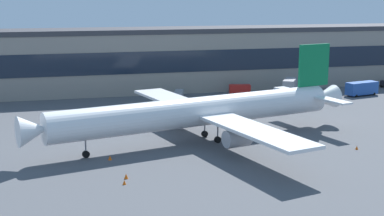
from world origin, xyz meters
The scene contains 11 objects.
ground_plane centered at (0.00, 0.00, 0.00)m, with size 600.00×600.00×0.00m, color #4C4F54.
terminal_building centered at (0.00, 48.21, 8.05)m, with size 165.00×14.33×16.05m.
airliner centered at (-11.82, -3.30, 5.17)m, with size 58.40×50.74×15.39m.
catering_truck centered at (20.17, 32.08, 2.29)m, with size 6.05×7.47×4.15m.
fuel_truck centered at (37.36, 28.08, 1.88)m, with size 8.82×4.65×3.35m.
crew_van centered at (8.58, 36.29, 1.46)m, with size 5.54×3.23×2.55m.
belt_loader centered at (-7.15, 34.70, 1.15)m, with size 3.84×6.71×1.95m.
traffic_cone_0 centered at (10.68, -14.35, 0.31)m, with size 0.49×0.49×0.61m, color #F2590C.
traffic_cone_1 centered at (-28.16, -10.21, 0.35)m, with size 0.55×0.55×0.69m, color #F2590C.
traffic_cone_2 centered at (-27.48, -21.49, 0.30)m, with size 0.48×0.48×0.60m, color #F2590C.
traffic_cone_3 centered at (-26.95, -19.28, 0.36)m, with size 0.58×0.58×0.72m, color #F2590C.
Camera 1 is at (-35.60, -88.42, 24.06)m, focal length 50.61 mm.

